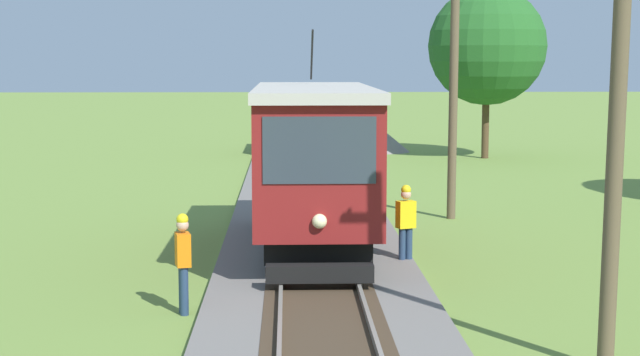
# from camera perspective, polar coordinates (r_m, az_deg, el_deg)

# --- Properties ---
(red_tram) EXTENTS (2.60, 8.54, 4.79)m
(red_tram) POSITION_cam_1_polar(r_m,az_deg,el_deg) (22.32, -0.35, 1.08)
(red_tram) COLOR maroon
(red_tram) RESTS_ON rail_right
(freight_car) EXTENTS (2.40, 5.20, 2.31)m
(freight_car) POSITION_cam_1_polar(r_m,az_deg,el_deg) (46.75, -1.16, 3.35)
(freight_car) COLOR slate
(freight_car) RESTS_ON rail_right
(utility_pole_near_tram) EXTENTS (1.40, 0.51, 7.35)m
(utility_pole_near_tram) POSITION_cam_1_polar(r_m,az_deg,el_deg) (14.33, 16.70, 3.86)
(utility_pole_near_tram) COLOR brown
(utility_pole_near_tram) RESTS_ON ground
(utility_pole_mid) EXTENTS (1.40, 0.45, 8.22)m
(utility_pole_mid) POSITION_cam_1_polar(r_m,az_deg,el_deg) (27.52, 7.69, 6.32)
(utility_pole_mid) COLOR brown
(utility_pole_mid) RESTS_ON ground
(gravel_pile) EXTENTS (2.66, 2.66, 1.09)m
(gravel_pile) POSITION_cam_1_polar(r_m,az_deg,el_deg) (47.49, 3.58, 2.17)
(gravel_pile) COLOR gray
(gravel_pile) RESTS_ON ground
(track_worker) EXTENTS (0.32, 0.43, 1.78)m
(track_worker) POSITION_cam_1_polar(r_m,az_deg,el_deg) (17.49, -7.87, -4.62)
(track_worker) COLOR navy
(track_worker) RESTS_ON ground
(second_worker) EXTENTS (0.44, 0.36, 1.78)m
(second_worker) POSITION_cam_1_polar(r_m,az_deg,el_deg) (21.24, 4.94, -2.53)
(second_worker) COLOR navy
(second_worker) RESTS_ON ground
(tree_left_far) EXTENTS (5.23, 5.23, 7.59)m
(tree_left_far) POSITION_cam_1_polar(r_m,az_deg,el_deg) (44.76, 9.56, 7.48)
(tree_left_far) COLOR #4C3823
(tree_left_far) RESTS_ON ground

